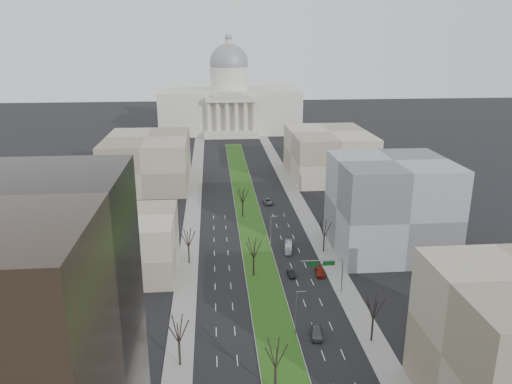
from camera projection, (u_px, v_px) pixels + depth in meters
ground at (249, 217)px, 154.28m from camera, size 600.00×600.00×0.00m
median at (249, 218)px, 153.28m from camera, size 8.00×222.03×0.20m
sidewalk_left at (189, 252)px, 128.98m from camera, size 5.00×330.00×0.15m
sidewalk_right at (322, 247)px, 131.96m from camera, size 5.00×330.00×0.15m
capitol at (230, 103)px, 291.77m from camera, size 80.00×46.00×55.00m
building_beige_left at (119, 244)px, 116.09m from camera, size 26.00×22.00×14.00m
building_grey_right at (390, 206)px, 126.98m from camera, size 28.00×26.00×24.00m
building_far_left at (148, 161)px, 186.69m from camera, size 30.00×40.00×18.00m
building_far_right at (328, 154)px, 197.41m from camera, size 30.00×40.00×18.00m
tree_left_mid at (178, 329)px, 82.24m from camera, size 5.40×5.40×9.72m
tree_left_far at (188, 238)px, 120.34m from camera, size 5.28×5.28×9.50m
tree_right_mid at (374, 306)px, 88.93m from camera, size 5.52×5.52×9.94m
tree_right_far at (325, 228)px, 127.17m from camera, size 5.04×5.04×9.07m
tree_median_a at (276, 353)px, 75.92m from camera, size 5.40×5.40×9.72m
tree_median_b at (254, 248)px, 113.98m from camera, size 5.40×5.40×9.72m
tree_median_c at (243, 195)px, 152.04m from camera, size 5.40×5.40×9.72m
streetlamp_median_b at (296, 313)px, 91.33m from camera, size 1.90×0.20×9.16m
streetlamp_median_c at (271, 232)px, 129.39m from camera, size 1.90×0.20×9.16m
mast_arm_signs at (330, 268)px, 106.07m from camera, size 9.12×0.24×8.09m
car_grey_near at (317, 332)px, 92.24m from camera, size 2.70×5.26×1.71m
car_black at (291, 273)px, 115.85m from camera, size 1.58×4.13×1.35m
car_red at (320, 272)px, 116.42m from camera, size 2.55×5.26×1.48m
car_grey_far at (268, 201)px, 166.24m from camera, size 3.12×5.90×1.58m
box_van at (288, 247)px, 129.50m from camera, size 2.96×7.58×2.06m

